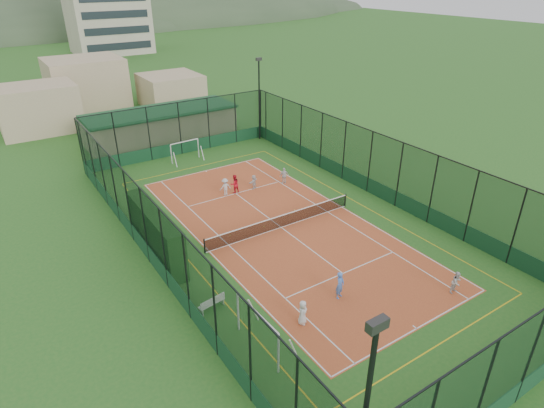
{
  "coord_description": "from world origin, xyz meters",
  "views": [
    {
      "loc": [
        -15.39,
        -22.26,
        15.76
      ],
      "look_at": [
        0.13,
        1.36,
        1.2
      ],
      "focal_mm": 30.0,
      "sensor_mm": 36.0,
      "label": 1
    }
  ],
  "objects_px": {
    "floodlight_ne": "(259,100)",
    "child_near_mid": "(340,285)",
    "child_far_back": "(254,182)",
    "white_bench": "(211,302)",
    "futsal_goal_far": "(185,151)",
    "child_near_left": "(303,312)",
    "clubhouse": "(161,125)",
    "coach": "(235,184)",
    "child_near_right": "(457,282)",
    "child_far_left": "(225,187)",
    "futsal_goal_near": "(257,331)",
    "child_far_right": "(284,176)"
  },
  "relations": [
    {
      "from": "clubhouse",
      "to": "child_near_mid",
      "type": "height_order",
      "value": "clubhouse"
    },
    {
      "from": "floodlight_ne",
      "to": "child_near_right",
      "type": "bearing_deg",
      "value": -99.45
    },
    {
      "from": "futsal_goal_far",
      "to": "child_far_back",
      "type": "distance_m",
      "value": 8.97
    },
    {
      "from": "floodlight_ne",
      "to": "child_far_right",
      "type": "xyz_separation_m",
      "value": [
        -4.29,
        -10.71,
        -3.42
      ]
    },
    {
      "from": "floodlight_ne",
      "to": "child_far_left",
      "type": "height_order",
      "value": "floodlight_ne"
    },
    {
      "from": "white_bench",
      "to": "futsal_goal_near",
      "type": "relative_size",
      "value": 0.44
    },
    {
      "from": "futsal_goal_far",
      "to": "child_near_mid",
      "type": "bearing_deg",
      "value": -96.46
    },
    {
      "from": "child_far_left",
      "to": "child_near_right",
      "type": "bearing_deg",
      "value": 109.46
    },
    {
      "from": "floodlight_ne",
      "to": "child_near_left",
      "type": "height_order",
      "value": "floodlight_ne"
    },
    {
      "from": "child_near_right",
      "to": "child_far_right",
      "type": "distance_m",
      "value": 16.96
    },
    {
      "from": "futsal_goal_far",
      "to": "child_near_right",
      "type": "relative_size",
      "value": 2.18
    },
    {
      "from": "white_bench",
      "to": "futsal_goal_near",
      "type": "xyz_separation_m",
      "value": [
        0.49,
        -3.74,
        0.68
      ]
    },
    {
      "from": "child_near_left",
      "to": "child_far_left",
      "type": "xyz_separation_m",
      "value": [
        3.69,
        15.06,
        0.03
      ]
    },
    {
      "from": "white_bench",
      "to": "futsal_goal_far",
      "type": "distance_m",
      "value": 21.44
    },
    {
      "from": "child_far_right",
      "to": "coach",
      "type": "relative_size",
      "value": 0.91
    },
    {
      "from": "white_bench",
      "to": "child_far_left",
      "type": "xyz_separation_m",
      "value": [
        7.0,
        11.59,
        0.29
      ]
    },
    {
      "from": "futsal_goal_far",
      "to": "child_far_right",
      "type": "relative_size",
      "value": 2.06
    },
    {
      "from": "white_bench",
      "to": "child_far_left",
      "type": "height_order",
      "value": "child_far_left"
    },
    {
      "from": "child_near_mid",
      "to": "coach",
      "type": "relative_size",
      "value": 1.05
    },
    {
      "from": "child_far_left",
      "to": "child_far_back",
      "type": "bearing_deg",
      "value": -179.78
    },
    {
      "from": "futsal_goal_far",
      "to": "coach",
      "type": "distance_m",
      "value": 8.55
    },
    {
      "from": "futsal_goal_far",
      "to": "child_far_left",
      "type": "height_order",
      "value": "futsal_goal_far"
    },
    {
      "from": "futsal_goal_near",
      "to": "coach",
      "type": "xyz_separation_m",
      "value": [
        7.34,
        15.33,
        -0.33
      ]
    },
    {
      "from": "child_near_left",
      "to": "white_bench",
      "type": "bearing_deg",
      "value": 93.88
    },
    {
      "from": "child_far_left",
      "to": "child_near_left",
      "type": "bearing_deg",
      "value": 80.5
    },
    {
      "from": "floodlight_ne",
      "to": "child_far_left",
      "type": "relative_size",
      "value": 5.86
    },
    {
      "from": "floodlight_ne",
      "to": "child_far_left",
      "type": "xyz_separation_m",
      "value": [
        -9.4,
        -9.99,
        -3.41
      ]
    },
    {
      "from": "child_far_right",
      "to": "child_near_right",
      "type": "bearing_deg",
      "value": 100.82
    },
    {
      "from": "child_far_right",
      "to": "child_far_back",
      "type": "distance_m",
      "value": 2.66
    },
    {
      "from": "floodlight_ne",
      "to": "clubhouse",
      "type": "xyz_separation_m",
      "value": [
        -8.6,
        5.4,
        -2.55
      ]
    },
    {
      "from": "futsal_goal_near",
      "to": "child_far_right",
      "type": "relative_size",
      "value": 2.45
    },
    {
      "from": "floodlight_ne",
      "to": "child_near_mid",
      "type": "relative_size",
      "value": 5.18
    },
    {
      "from": "futsal_goal_near",
      "to": "child_near_mid",
      "type": "relative_size",
      "value": 2.14
    },
    {
      "from": "futsal_goal_near",
      "to": "child_near_left",
      "type": "xyz_separation_m",
      "value": [
        2.82,
        0.28,
        -0.42
      ]
    },
    {
      "from": "child_far_back",
      "to": "child_near_mid",
      "type": "bearing_deg",
      "value": 48.74
    },
    {
      "from": "child_far_back",
      "to": "coach",
      "type": "xyz_separation_m",
      "value": [
        -1.68,
        0.17,
        0.18
      ]
    },
    {
      "from": "floodlight_ne",
      "to": "white_bench",
      "type": "height_order",
      "value": "floodlight_ne"
    },
    {
      "from": "futsal_goal_near",
      "to": "futsal_goal_far",
      "type": "relative_size",
      "value": 1.19
    },
    {
      "from": "white_bench",
      "to": "child_near_right",
      "type": "relative_size",
      "value": 1.14
    },
    {
      "from": "child_far_left",
      "to": "floodlight_ne",
      "type": "bearing_deg",
      "value": -128.97
    },
    {
      "from": "child_near_left",
      "to": "child_far_right",
      "type": "bearing_deg",
      "value": 18.68
    },
    {
      "from": "futsal_goal_near",
      "to": "futsal_goal_far",
      "type": "xyz_separation_m",
      "value": [
        6.89,
        23.86,
        -0.18
      ]
    },
    {
      "from": "futsal_goal_near",
      "to": "futsal_goal_far",
      "type": "bearing_deg",
      "value": -18.24
    },
    {
      "from": "child_near_left",
      "to": "coach",
      "type": "bearing_deg",
      "value": 33.49
    },
    {
      "from": "child_near_left",
      "to": "coach",
      "type": "height_order",
      "value": "coach"
    },
    {
      "from": "clubhouse",
      "to": "child_near_left",
      "type": "height_order",
      "value": "clubhouse"
    },
    {
      "from": "floodlight_ne",
      "to": "white_bench",
      "type": "distance_m",
      "value": 27.36
    },
    {
      "from": "child_far_back",
      "to": "coach",
      "type": "height_order",
      "value": "coach"
    },
    {
      "from": "child_near_left",
      "to": "clubhouse",
      "type": "bearing_deg",
      "value": 41.83
    },
    {
      "from": "floodlight_ne",
      "to": "child_far_right",
      "type": "relative_size",
      "value": 5.94
    }
  ]
}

